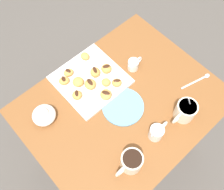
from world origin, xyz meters
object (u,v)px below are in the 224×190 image
beignet_9 (69,73)px  coffee_mug_cream_right (131,162)px  cream_pitcher_white (157,132)px  saucer_sky_left (123,107)px  beignet_8 (85,56)px  beignet_0 (106,82)px  beignet_3 (90,84)px  beignet_6 (77,95)px  beignet_2 (78,82)px  beignet_7 (95,72)px  beignet_1 (106,95)px  dining_table (121,117)px  pastry_plate_square (90,80)px  coffee_mug_cream_left (185,111)px  ice_cream_bowl (44,115)px  beignet_5 (106,69)px  beignet_4 (64,81)px  beignet_10 (117,83)px  chocolate_sauce_pitcher (133,64)px

beignet_9 → coffee_mug_cream_right: bearing=81.2°
cream_pitcher_white → saucer_sky_left: 0.19m
beignet_8 → beignet_0: bearing=83.0°
beignet_3 → beignet_9: 0.12m
coffee_mug_cream_right → beignet_6: bearing=-94.8°
beignet_2 → beignet_7: beignet_7 is taller
cream_pitcher_white → beignet_6: 0.39m
cream_pitcher_white → beignet_1: 0.28m
saucer_sky_left → beignet_0: (-0.02, -0.13, 0.03)m
dining_table → beignet_1: size_ratio=16.09×
pastry_plate_square → coffee_mug_cream_left: coffee_mug_cream_left is taller
coffee_mug_cream_right → beignet_1: size_ratio=2.36×
ice_cream_bowl → beignet_6: size_ratio=2.26×
coffee_mug_cream_left → beignet_3: coffee_mug_cream_left is taller
pastry_plate_square → beignet_9: bearing=-56.7°
beignet_0 → beignet_5: bearing=-133.0°
beignet_5 → beignet_8: (0.03, -0.13, -0.00)m
beignet_3 → beignet_7: (-0.06, -0.03, 0.00)m
coffee_mug_cream_left → beignet_3: size_ratio=2.56×
beignet_0 → beignet_2: 0.13m
beignet_1 → beignet_4: bearing=-62.7°
ice_cream_bowl → beignet_8: 0.35m
ice_cream_bowl → beignet_1: (-0.26, 0.11, -0.00)m
beignet_2 → beignet_5: beignet_5 is taller
dining_table → beignet_6: 0.28m
beignet_10 → beignet_6: bearing=-22.4°
beignet_0 → beignet_3: beignet_3 is taller
ice_cream_bowl → beignet_9: bearing=-155.0°
ice_cream_bowl → beignet_2: 0.22m
beignet_2 → beignet_10: (-0.13, 0.12, 0.00)m
ice_cream_bowl → saucer_sky_left: (-0.29, 0.19, -0.03)m
coffee_mug_cream_left → beignet_4: (0.29, -0.48, -0.02)m
beignet_8 → beignet_10: (-0.01, 0.22, 0.00)m
beignet_0 → beignet_4: bearing=-44.6°
coffee_mug_cream_left → beignet_8: bearing=-76.1°
saucer_sky_left → beignet_2: (0.08, -0.22, 0.03)m
coffee_mug_cream_left → beignet_8: size_ratio=3.06×
dining_table → cream_pitcher_white: cream_pitcher_white is taller
saucer_sky_left → beignet_7: bearing=-93.9°
beignet_1 → beignet_6: beignet_6 is taller
coffee_mug_cream_right → beignet_7: size_ratio=2.45×
pastry_plate_square → dining_table: bearing=98.5°
beignet_5 → beignet_9: 0.18m
cream_pitcher_white → beignet_9: bearing=-79.3°
coffee_mug_cream_right → beignet_10: (-0.21, -0.31, -0.02)m
dining_table → ice_cream_bowl: (0.30, -0.18, 0.19)m
beignet_3 → beignet_4: 0.12m
beignet_0 → beignet_8: size_ratio=0.92×
chocolate_sauce_pitcher → beignet_10: bearing=9.8°
dining_table → beignet_7: bearing=-91.6°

